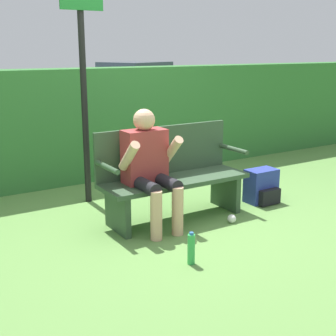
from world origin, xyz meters
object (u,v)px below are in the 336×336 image
Objects in this scene: park_bench at (171,175)px; water_bottle at (191,249)px; backpack at (262,187)px; parked_car at (135,84)px; person_seated at (149,164)px; signpost at (83,74)px.

park_bench is 5.63× the size of water_bottle.
backpack is 0.09× the size of parked_car.
parked_car is at bearing 70.10° from backpack.
person_seated is 10.62m from parked_car.
parked_car is at bearing 63.92° from park_bench.
signpost is 9.84m from parked_car.
backpack is 0.16× the size of signpost.
signpost is at bearing 92.31° from water_bottle.
parked_car reaches higher than backpack.
backpack is 2.36m from signpost.
backpack is 1.82m from water_bottle.
parked_car is (4.56, 9.31, 0.18)m from park_bench.
signpost is at bearing 147.39° from backpack.
park_bench is at bearing 65.94° from water_bottle.
person_seated is 1.05m from water_bottle.
person_seated is 3.03× the size of backpack.
water_bottle is (-1.60, -0.88, -0.05)m from backpack.
park_bench is at bearing 173.03° from backpack.
park_bench is 0.36× the size of parked_car.
park_bench is 0.40m from person_seated.
signpost is 0.56× the size of parked_car.
signpost is at bearing -144.05° from parked_car.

